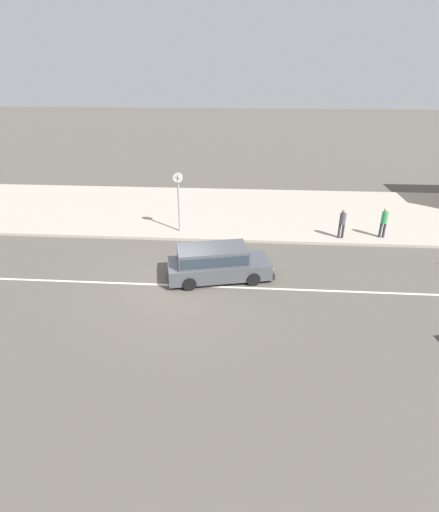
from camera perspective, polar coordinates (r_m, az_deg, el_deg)
The scene contains 7 objects.
ground_plane at distance 17.88m, azimuth -5.59°, elevation -4.20°, with size 160.00×160.00×0.00m, color #544F47.
lane_centre_stripe at distance 17.88m, azimuth -5.59°, elevation -4.20°, with size 50.40×0.14×0.01m, color silver.
kerb_strip at distance 26.85m, azimuth -2.16°, elevation 6.53°, with size 68.00×10.00×0.15m, color #ADA393.
minivan_dark_grey_0 at distance 17.98m, azimuth -0.49°, elevation -0.84°, with size 4.97×2.77×1.56m.
street_clock at distance 22.55m, azimuth -5.91°, elevation 9.42°, with size 0.56×0.22×3.41m.
pedestrian_near_clock at distance 23.78m, azimuth 22.46°, elevation 4.73°, with size 0.34×0.34×1.71m.
pedestrian_mid_kerb at distance 22.94m, azimuth 17.14°, elevation 4.71°, with size 0.34×0.34×1.64m.
Camera 1 is at (2.86, -15.26, 8.87)m, focal length 28.00 mm.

